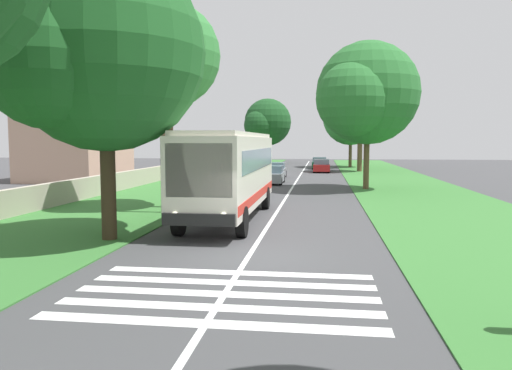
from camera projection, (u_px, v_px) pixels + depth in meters
ground at (247, 259)px, 14.36m from camera, size 160.00×160.00×0.00m
grass_verge_left at (151, 196)px, 30.24m from camera, size 120.00×8.00×0.04m
grass_verge_right at (430, 201)px, 28.09m from camera, size 120.00×8.00×0.04m
centre_line at (285, 199)px, 29.17m from camera, size 110.00×0.16×0.01m
coach_bus at (230, 170)px, 21.36m from camera, size 11.16×2.62×3.73m
zebra_crossing at (224, 294)px, 11.02m from camera, size 4.05×6.80×0.01m
trailing_car_0 at (272, 175)px, 39.50m from camera, size 4.30×1.78×1.43m
trailing_car_1 at (276, 171)px, 45.42m from camera, size 4.30×1.78×1.43m
trailing_car_2 at (321, 166)px, 53.95m from camera, size 4.30×1.78×1.43m
trailing_car_3 at (319, 163)px, 60.60m from camera, size 4.30×1.78×1.43m
roadside_tree_left_0 at (167, 58)px, 24.71m from camera, size 5.83×5.20×10.19m
roadside_tree_left_1 at (103, 58)px, 16.67m from camera, size 8.17×6.67×9.65m
roadside_tree_left_2 at (267, 124)px, 76.69m from camera, size 8.98×7.19×9.84m
roadside_tree_right_0 at (359, 114)px, 54.31m from camera, size 6.73×5.61×9.26m
roadside_tree_right_1 at (364, 96)px, 34.20m from camera, size 8.39×7.10×10.20m
roadside_tree_right_3 at (349, 119)px, 63.65m from camera, size 8.50×7.14×9.95m
utility_pole at (162, 124)px, 23.03m from camera, size 0.24×1.40×8.00m
roadside_wall at (129, 179)px, 35.57m from camera, size 70.00×0.40×1.22m
roadside_building at (77, 137)px, 43.13m from camera, size 10.00×7.18×7.39m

